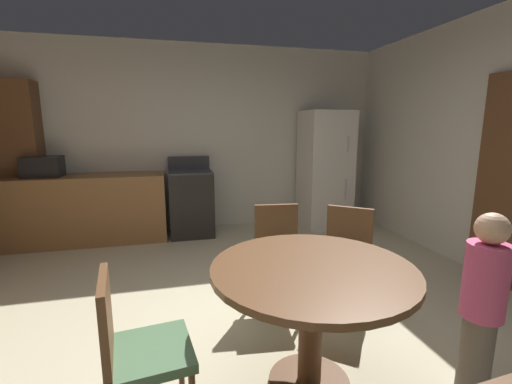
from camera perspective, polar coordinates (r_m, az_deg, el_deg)
ground_plane at (r=2.71m, az=-1.73°, el=-23.67°), size 14.00×14.00×0.00m
wall_back at (r=5.28m, az=-8.96°, el=8.72°), size 5.67×0.12×2.70m
kitchen_counter at (r=5.10m, az=-25.86°, el=-2.54°), size 1.97×0.60×0.90m
pantry_column at (r=5.39m, az=-34.00°, el=3.85°), size 0.44×0.36×2.10m
oven_range at (r=4.99m, az=-10.69°, el=-1.70°), size 0.60×0.60×1.10m
refrigerator at (r=5.36m, az=11.32°, el=3.63°), size 0.68×0.68×1.76m
microwave at (r=5.14m, az=-31.83°, el=3.59°), size 0.44×0.32×0.26m
dining_table at (r=2.08m, az=9.24°, el=-16.07°), size 1.16×1.16×0.76m
chair_northeast at (r=2.98m, az=14.61°, el=-9.80°), size 0.56×0.56×0.87m
chair_west at (r=1.89m, az=-19.47°, el=-22.97°), size 0.45×0.45×0.87m
chair_north at (r=2.98m, az=3.74°, el=-9.49°), size 0.44×0.44×0.87m
person_child at (r=2.35m, az=33.38°, el=-15.11°), size 0.28×0.28×1.09m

